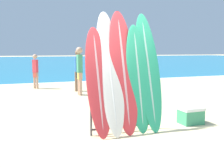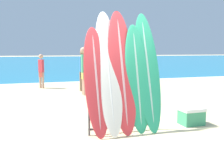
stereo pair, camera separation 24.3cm
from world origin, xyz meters
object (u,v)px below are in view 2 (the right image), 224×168
Objects in this scene: surfboard_rack at (124,110)px; person_far_left at (84,69)px; surfboard_slot_2 at (122,71)px; surfboard_slot_4 at (148,71)px; person_far_right at (125,76)px; person_near_water at (41,70)px; cooler_box at (191,116)px; surfboard_slot_3 at (137,78)px; surfboard_slot_0 at (96,81)px; surfboard_slot_1 at (109,72)px; person_mid_beach at (83,69)px.

person_far_left is (0.13, 4.77, 0.51)m from surfboard_rack.
surfboard_slot_4 is (0.57, 0.00, -0.02)m from surfboard_slot_2.
surfboard_slot_2 is 2.92m from person_far_right.
person_near_water reaches higher than surfboard_rack.
cooler_box is (0.63, -2.71, -0.67)m from person_far_right.
surfboard_slot_2 is 1.59× the size of person_far_right.
surfboard_slot_3 is (0.30, 0.03, 0.64)m from surfboard_rack.
surfboard_slot_2 is at bearing 4.76° from surfboard_slot_0.
person_near_water is at bearing 100.71° from surfboard_slot_2.
surfboard_slot_1 is at bearing 179.26° from cooler_box.
surfboard_rack is 0.83× the size of person_far_left.
surfboard_slot_3 is at bearing -0.62° from surfboard_slot_0.
surfboard_slot_2 is at bearing 169.72° from surfboard_slot_3.
surfboard_slot_1 is (0.27, 0.06, 0.17)m from surfboard_slot_0.
person_mid_beach is at bearing 103.80° from cooler_box.
surfboard_slot_4 is 5.65m from person_mid_beach.
surfboard_slot_2 is 1.98m from cooler_box.
surfboard_slot_4 is at bearing 179.00° from cooler_box.
surfboard_slot_2 is 1.67× the size of person_near_water.
surfboard_slot_2 reaches higher than person_mid_beach.
person_far_left is at bearing 108.11° from cooler_box.
surfboard_rack is 4.80m from person_far_left.
person_far_right is (1.60, 2.75, -0.22)m from surfboard_slot_0.
person_far_left is (0.14, 4.68, -0.28)m from surfboard_slot_2.
surfboard_rack reaches higher than cooler_box.
person_mid_beach is at bearing 92.91° from surfboard_slot_4.
surfboard_slot_4 is at bearing 2.97° from person_far_left.
surfboard_slot_1 is at bearing 11.75° from surfboard_slot_0.
person_mid_beach is (0.29, 5.64, -0.33)m from surfboard_slot_2.
surfboard_slot_4 is 1.38× the size of person_far_left.
person_far_right reaches higher than cooler_box.
surfboard_slot_3 reaches higher than surfboard_slot_0.
surfboard_slot_1 is 5.66m from person_mid_beach.
surfboard_slot_3 is 4.74m from person_far_left.
surfboard_slot_1 is 0.29m from surfboard_slot_2.
person_mid_beach is at bearing 81.57° from surfboard_slot_0.
surfboard_slot_1 is 4.85× the size of cooler_box.
surfboard_slot_0 is at bearing 175.99° from surfboard_rack.
surfboard_slot_1 is 1.58× the size of person_far_right.
person_far_right is (2.37, -4.29, 0.04)m from person_near_water.
surfboard_rack is 7.21m from person_near_water.
surfboard_rack is 1.69m from cooler_box.
surfboard_slot_0 reaches higher than person_far_left.
person_far_left reaches higher than surfboard_rack.
person_far_right is at bearing 74.95° from surfboard_slot_3.
surfboard_rack is 0.59× the size of surfboard_slot_2.
surfboard_slot_2 is at bearing -179.60° from surfboard_slot_4.
person_near_water is (-0.77, 7.04, -0.26)m from surfboard_slot_0.
surfboard_slot_0 is at bearing 142.58° from person_near_water.
person_mid_beach is at bearing 87.21° from surfboard_rack.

